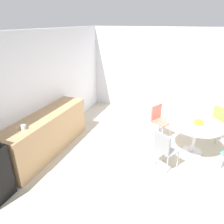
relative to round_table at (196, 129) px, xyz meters
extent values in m
plane|color=beige|center=(-0.86, 0.42, -0.60)|extent=(6.00, 6.00, 0.00)
cube|color=silver|center=(-0.86, 3.42, 0.70)|extent=(6.00, 0.10, 2.60)
cube|color=silver|center=(2.14, 0.42, 0.70)|extent=(0.10, 6.00, 2.60)
cube|color=tan|center=(-1.13, 3.07, -0.15)|extent=(2.38, 0.60, 0.90)
cylinder|color=silver|center=(0.00, 0.00, -0.59)|extent=(0.44, 0.44, 0.03)
cylinder|color=silver|center=(0.00, 0.00, -0.22)|extent=(0.08, 0.08, 0.70)
cylinder|color=white|center=(0.00, 0.00, 0.11)|extent=(1.14, 1.14, 0.03)
cylinder|color=silver|center=(0.48, 0.58, -0.39)|extent=(0.02, 0.02, 0.42)
cylinder|color=silver|center=(0.20, 0.72, -0.39)|extent=(0.02, 0.02, 0.42)
cylinder|color=silver|center=(0.63, 0.86, -0.39)|extent=(0.02, 0.02, 0.42)
cylinder|color=silver|center=(0.35, 1.00, -0.39)|extent=(0.02, 0.02, 0.42)
cube|color=#DB7260|center=(0.42, 0.79, -0.16)|extent=(0.57, 0.57, 0.03)
cube|color=#DB7260|center=(0.50, 0.96, 0.04)|extent=(0.35, 0.21, 0.38)
cylinder|color=silver|center=(-0.53, 0.53, -0.39)|extent=(0.02, 0.02, 0.42)
cylinder|color=silver|center=(-0.70, 0.27, -0.39)|extent=(0.02, 0.02, 0.42)
cylinder|color=silver|center=(-0.80, 0.70, -0.39)|extent=(0.02, 0.02, 0.42)
cylinder|color=silver|center=(-0.97, 0.44, -0.39)|extent=(0.02, 0.02, 0.42)
cube|color=gray|center=(-0.75, 0.48, -0.16)|extent=(0.58, 0.58, 0.03)
cube|color=gray|center=(-0.91, 0.59, 0.04)|extent=(0.24, 0.34, 0.38)
cylinder|color=silver|center=(-0.52, -0.54, -0.39)|extent=(0.02, 0.02, 0.42)
cylinder|color=silver|center=(0.56, -0.51, -0.39)|extent=(0.02, 0.02, 0.42)
cylinder|color=silver|center=(0.71, -0.23, -0.39)|extent=(0.02, 0.02, 0.42)
cylinder|color=silver|center=(0.83, -0.66, -0.39)|extent=(0.02, 0.02, 0.42)
cylinder|color=silver|center=(0.99, -0.39, -0.39)|extent=(0.02, 0.02, 0.42)
cube|color=#8C934C|center=(0.77, -0.45, -0.16)|extent=(0.57, 0.57, 0.03)
cube|color=#8C934C|center=(0.94, -0.54, 0.04)|extent=(0.22, 0.35, 0.38)
cylinder|color=gold|center=(-0.01, -0.03, 0.16)|extent=(0.21, 0.21, 0.07)
sphere|color=#66B233|center=(-0.01, 0.00, 0.20)|extent=(0.07, 0.07, 0.07)
sphere|color=#66B233|center=(-0.02, 0.00, 0.20)|extent=(0.07, 0.07, 0.07)
sphere|color=orange|center=(-0.01, -0.07, 0.20)|extent=(0.07, 0.07, 0.07)
sphere|color=yellow|center=(-0.02, -0.05, 0.20)|extent=(0.07, 0.07, 0.07)
sphere|color=#66B233|center=(0.00, -0.06, 0.22)|extent=(0.07, 0.07, 0.07)
cylinder|color=white|center=(-1.82, 3.01, 0.35)|extent=(0.08, 0.08, 0.09)
torus|color=white|center=(-1.76, 3.01, 0.35)|extent=(0.06, 0.01, 0.06)
camera|label=1|loc=(-4.39, 0.22, 2.16)|focal=33.51mm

